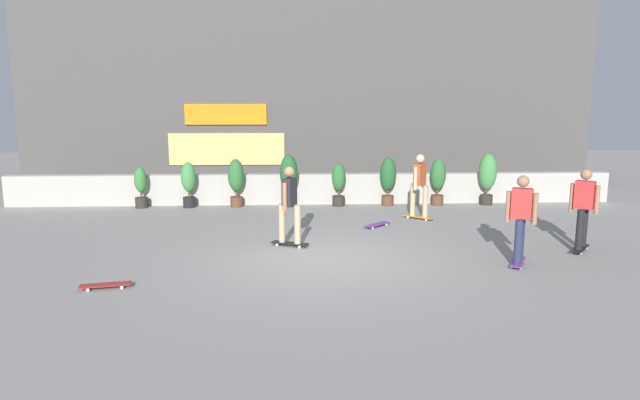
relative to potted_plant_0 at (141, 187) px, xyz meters
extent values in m
plane|color=gray|center=(4.98, -5.55, -0.61)|extent=(48.00, 48.00, 0.00)
cube|color=#B2ADA3|center=(4.98, 0.45, -0.16)|extent=(18.00, 0.40, 0.90)
cube|color=#4C4947|center=(4.98, 4.45, 2.64)|extent=(20.00, 2.00, 6.50)
cube|color=orange|center=(2.08, 3.41, 1.99)|extent=(2.80, 0.08, 0.70)
cube|color=#F2CC72|center=(2.08, 3.42, 0.79)|extent=(4.00, 0.06, 1.10)
cylinder|color=#2D2823|center=(0.00, 0.00, -0.46)|extent=(0.36, 0.36, 0.30)
cylinder|color=brown|center=(0.00, 0.00, -0.24)|extent=(0.06, 0.06, 0.15)
ellipsoid|color=#387F3D|center=(0.00, 0.00, 0.20)|extent=(0.35, 0.35, 0.72)
cylinder|color=black|center=(1.37, 0.00, -0.46)|extent=(0.36, 0.36, 0.30)
cylinder|color=brown|center=(1.37, 0.00, -0.24)|extent=(0.06, 0.06, 0.15)
ellipsoid|color=#428C47|center=(1.37, 0.00, 0.27)|extent=(0.42, 0.42, 0.87)
cylinder|color=brown|center=(2.73, 0.00, -0.46)|extent=(0.36, 0.36, 0.30)
cylinder|color=brown|center=(2.73, 0.00, -0.24)|extent=(0.06, 0.06, 0.15)
ellipsoid|color=#2D6B33|center=(2.73, 0.00, 0.31)|extent=(0.46, 0.46, 0.95)
cylinder|color=black|center=(4.26, 0.00, -0.46)|extent=(0.36, 0.36, 0.30)
cylinder|color=brown|center=(4.26, 0.00, -0.24)|extent=(0.06, 0.06, 0.15)
ellipsoid|color=#235B2D|center=(4.26, 0.00, 0.37)|extent=(0.52, 0.52, 1.07)
cylinder|color=#2D2823|center=(5.72, 0.00, -0.46)|extent=(0.36, 0.36, 0.30)
cylinder|color=brown|center=(5.72, 0.00, -0.24)|extent=(0.06, 0.06, 0.15)
ellipsoid|color=#2D6B33|center=(5.72, 0.00, 0.24)|extent=(0.40, 0.40, 0.81)
cylinder|color=brown|center=(7.17, 0.00, -0.46)|extent=(0.36, 0.36, 0.30)
cylinder|color=brown|center=(7.17, 0.00, -0.24)|extent=(0.06, 0.06, 0.15)
ellipsoid|color=#235B2D|center=(7.17, 0.00, 0.33)|extent=(0.48, 0.48, 0.98)
cylinder|color=brown|center=(8.66, 0.00, -0.46)|extent=(0.36, 0.36, 0.30)
cylinder|color=brown|center=(8.66, 0.00, -0.24)|extent=(0.06, 0.06, 0.15)
ellipsoid|color=#2D6B33|center=(8.66, 0.00, 0.31)|extent=(0.46, 0.46, 0.94)
cylinder|color=#2D2823|center=(10.14, 0.00, -0.46)|extent=(0.36, 0.36, 0.30)
cylinder|color=brown|center=(10.14, 0.00, -0.24)|extent=(0.06, 0.06, 0.15)
ellipsoid|color=#428C47|center=(10.14, 0.00, 0.37)|extent=(0.52, 0.52, 1.07)
cube|color=black|center=(10.26, -5.25, -0.55)|extent=(0.67, 0.74, 0.02)
cylinder|color=silver|center=(10.15, -5.50, -0.58)|extent=(0.06, 0.06, 0.06)
cylinder|color=silver|center=(10.03, -5.39, -0.58)|extent=(0.06, 0.06, 0.06)
cylinder|color=silver|center=(10.49, -5.10, -0.58)|extent=(0.06, 0.06, 0.06)
cylinder|color=silver|center=(10.36, -5.00, -0.58)|extent=(0.06, 0.06, 0.06)
cylinder|color=black|center=(10.14, -5.38, -0.13)|extent=(0.14, 0.14, 0.82)
cylinder|color=black|center=(10.37, -5.11, -0.13)|extent=(0.14, 0.14, 0.82)
cube|color=red|center=(10.26, -5.25, 0.56)|extent=(0.40, 0.38, 0.56)
sphere|color=#9E7051|center=(10.26, -5.25, 0.97)|extent=(0.22, 0.22, 0.22)
cylinder|color=#9E7051|center=(10.44, -5.40, 0.48)|extent=(0.09, 0.09, 0.58)
cylinder|color=#9E7051|center=(10.08, -5.10, 0.48)|extent=(0.09, 0.09, 0.58)
cube|color=black|center=(4.31, -4.56, -0.55)|extent=(0.81, 0.51, 0.02)
cylinder|color=silver|center=(4.04, -4.52, -0.58)|extent=(0.06, 0.05, 0.06)
cylinder|color=silver|center=(4.11, -4.38, -0.58)|extent=(0.06, 0.05, 0.06)
cylinder|color=silver|center=(4.52, -4.74, -0.58)|extent=(0.06, 0.05, 0.06)
cylinder|color=silver|center=(4.58, -4.59, -0.58)|extent=(0.06, 0.05, 0.06)
cylinder|color=tan|center=(4.15, -4.48, -0.13)|extent=(0.14, 0.14, 0.82)
cylinder|color=tan|center=(4.48, -4.63, -0.13)|extent=(0.14, 0.14, 0.82)
cube|color=#262628|center=(4.31, -4.56, 0.56)|extent=(0.33, 0.41, 0.56)
sphere|color=#9E7051|center=(4.31, -4.56, 0.97)|extent=(0.22, 0.22, 0.22)
cylinder|color=#9E7051|center=(4.22, -4.77, 0.48)|extent=(0.09, 0.09, 0.58)
cylinder|color=#9E7051|center=(4.41, -4.34, 0.48)|extent=(0.09, 0.09, 0.58)
cube|color=#72338C|center=(8.60, -6.14, -0.55)|extent=(0.56, 0.80, 0.02)
cylinder|color=silver|center=(8.54, -6.40, -0.58)|extent=(0.05, 0.06, 0.06)
cylinder|color=silver|center=(8.40, -6.32, -0.58)|extent=(0.05, 0.06, 0.06)
cylinder|color=silver|center=(8.79, -5.95, -0.58)|extent=(0.05, 0.06, 0.06)
cylinder|color=silver|center=(8.65, -5.87, -0.58)|extent=(0.05, 0.06, 0.06)
cylinder|color=#282D4C|center=(8.51, -6.29, -0.13)|extent=(0.14, 0.14, 0.82)
cylinder|color=#282D4C|center=(8.69, -5.98, -0.13)|extent=(0.14, 0.14, 0.82)
cube|color=red|center=(8.60, -6.14, 0.56)|extent=(0.41, 0.35, 0.56)
sphere|color=#9E7051|center=(8.60, -6.14, 0.97)|extent=(0.22, 0.22, 0.22)
cylinder|color=#9E7051|center=(8.80, -6.25, 0.48)|extent=(0.09, 0.09, 0.58)
cylinder|color=#9E7051|center=(8.39, -6.02, 0.48)|extent=(0.09, 0.09, 0.58)
cube|color=#BF8C26|center=(7.65, -1.97, -0.55)|extent=(0.74, 0.67, 0.02)
cylinder|color=silver|center=(7.90, -2.07, -0.58)|extent=(0.06, 0.06, 0.06)
cylinder|color=silver|center=(7.80, -2.19, -0.58)|extent=(0.06, 0.06, 0.06)
cylinder|color=silver|center=(7.50, -1.74, -0.58)|extent=(0.06, 0.06, 0.06)
cylinder|color=silver|center=(7.40, -1.86, -0.58)|extent=(0.06, 0.06, 0.06)
cylinder|color=tan|center=(7.79, -2.08, -0.13)|extent=(0.14, 0.14, 0.82)
cylinder|color=tan|center=(7.52, -1.85, -0.13)|extent=(0.14, 0.14, 0.82)
cube|color=#B24C26|center=(7.65, -1.97, 0.56)|extent=(0.38, 0.40, 0.56)
sphere|color=beige|center=(7.65, -1.97, 0.97)|extent=(0.22, 0.22, 0.22)
cylinder|color=beige|center=(7.80, -1.78, 0.48)|extent=(0.09, 0.09, 0.58)
cylinder|color=beige|center=(7.50, -2.15, 0.48)|extent=(0.09, 0.09, 0.58)
cube|color=maroon|center=(1.31, -7.12, -0.55)|extent=(0.82, 0.35, 0.02)
cylinder|color=silver|center=(1.55, -6.99, -0.58)|extent=(0.06, 0.04, 0.06)
cylinder|color=silver|center=(1.58, -7.15, -0.58)|extent=(0.06, 0.04, 0.06)
cylinder|color=silver|center=(1.04, -7.09, -0.58)|extent=(0.06, 0.04, 0.06)
cylinder|color=silver|center=(1.07, -7.25, -0.58)|extent=(0.06, 0.04, 0.06)
cube|color=#72338C|center=(6.44, -2.82, -0.55)|extent=(0.73, 0.68, 0.02)
cylinder|color=silver|center=(6.58, -2.58, -0.58)|extent=(0.06, 0.06, 0.06)
cylinder|color=silver|center=(6.68, -2.70, -0.58)|extent=(0.06, 0.06, 0.06)
cylinder|color=silver|center=(6.19, -2.93, -0.58)|extent=(0.06, 0.06, 0.06)
cylinder|color=silver|center=(6.30, -3.05, -0.58)|extent=(0.06, 0.06, 0.06)
camera|label=1|loc=(4.41, -15.91, 2.40)|focal=30.94mm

